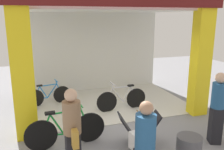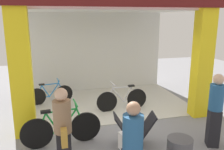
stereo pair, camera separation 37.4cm
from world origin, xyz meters
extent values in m
plane|color=gray|center=(0.00, 0.00, 0.00)|extent=(18.39, 18.39, 0.00)
cube|color=beige|center=(0.00, 1.67, 0.01)|extent=(5.20, 3.34, 0.02)
cube|color=silver|center=(0.00, 3.34, 1.50)|extent=(5.20, 0.12, 3.01)
cube|color=yellow|center=(-2.36, 0.00, 1.50)|extent=(0.48, 0.36, 3.01)
cube|color=yellow|center=(2.36, 0.00, 1.50)|extent=(0.48, 0.36, 3.01)
cube|color=silver|center=(0.00, 1.67, 2.98)|extent=(5.20, 3.34, 0.06)
cylinder|color=black|center=(0.83, 0.96, 0.31)|extent=(0.63, 0.08, 0.63)
cylinder|color=black|center=(-0.14, 0.90, 0.31)|extent=(0.63, 0.08, 0.63)
cylinder|color=silver|center=(0.60, 0.95, 0.29)|extent=(0.42, 0.06, 0.08)
cylinder|color=silver|center=(0.51, 0.94, 0.49)|extent=(0.27, 0.05, 0.47)
cylinder|color=silver|center=(0.21, 0.92, 0.50)|extent=(0.39, 0.06, 0.49)
cylinder|color=silver|center=(0.33, 0.93, 0.73)|extent=(0.60, 0.07, 0.05)
cylinder|color=silver|center=(0.72, 0.95, 0.52)|extent=(0.21, 0.05, 0.42)
cylinder|color=silver|center=(-0.04, 0.91, 0.53)|extent=(0.19, 0.05, 0.43)
cylinder|color=silver|center=(0.04, 0.91, 0.80)|extent=(0.06, 0.04, 0.13)
cylinder|color=silver|center=(0.05, 0.91, 0.86)|extent=(0.06, 0.44, 0.03)
cube|color=black|center=(0.63, 0.95, 0.75)|extent=(0.20, 0.11, 0.05)
cylinder|color=black|center=(-2.19, 2.00, 0.28)|extent=(0.57, 0.12, 0.57)
cylinder|color=black|center=(-1.32, 2.13, 0.28)|extent=(0.57, 0.12, 0.57)
cylinder|color=blue|center=(-1.98, 2.03, 0.26)|extent=(0.38, 0.09, 0.07)
cylinder|color=blue|center=(-1.91, 2.04, 0.45)|extent=(0.25, 0.07, 0.43)
cylinder|color=blue|center=(-1.64, 2.08, 0.46)|extent=(0.35, 0.08, 0.45)
cylinder|color=blue|center=(-1.75, 2.07, 0.66)|extent=(0.54, 0.11, 0.05)
cylinder|color=blue|center=(-2.09, 2.01, 0.47)|extent=(0.19, 0.06, 0.38)
cylinder|color=blue|center=(-1.41, 2.12, 0.48)|extent=(0.17, 0.06, 0.39)
cylinder|color=blue|center=(-1.48, 2.10, 0.73)|extent=(0.05, 0.04, 0.12)
cylinder|color=blue|center=(-1.49, 2.10, 0.78)|extent=(0.09, 0.40, 0.03)
cube|color=black|center=(-2.01, 2.03, 0.68)|extent=(0.18, 0.11, 0.04)
cylinder|color=black|center=(-2.07, -0.72, 0.35)|extent=(0.69, 0.09, 0.69)
cylinder|color=black|center=(-1.01, -0.65, 0.35)|extent=(0.69, 0.09, 0.69)
cylinder|color=#198C33|center=(-1.82, -0.70, 0.32)|extent=(0.47, 0.07, 0.09)
cylinder|color=#198C33|center=(-1.73, -0.70, 0.54)|extent=(0.30, 0.06, 0.52)
cylinder|color=#198C33|center=(-1.40, -0.68, 0.55)|extent=(0.43, 0.07, 0.54)
cylinder|color=#198C33|center=(-1.53, -0.68, 0.80)|extent=(0.66, 0.08, 0.05)
cylinder|color=#198C33|center=(-1.96, -0.71, 0.57)|extent=(0.23, 0.05, 0.46)
cylinder|color=#198C33|center=(-1.12, -0.66, 0.58)|extent=(0.21, 0.05, 0.48)
cylinder|color=#198C33|center=(-1.21, -0.66, 0.88)|extent=(0.06, 0.04, 0.14)
cylinder|color=#198C33|center=(-1.22, -0.66, 0.95)|extent=(0.07, 0.48, 0.03)
cube|color=black|center=(-1.86, -0.71, 0.83)|extent=(0.22, 0.12, 0.05)
cube|color=black|center=(-0.21, -1.05, 0.36)|extent=(0.55, 0.54, 0.73)
cube|color=black|center=(0.23, -1.13, 0.36)|extent=(0.55, 0.54, 0.73)
cylinder|color=olive|center=(0.01, -1.09, 0.71)|extent=(0.11, 0.45, 0.03)
cylinder|color=#26598C|center=(-0.57, -2.57, 1.09)|extent=(0.37, 0.37, 0.59)
sphere|color=tan|center=(-0.57, -2.57, 1.49)|extent=(0.21, 0.21, 0.21)
cube|color=white|center=(-0.62, -2.30, 0.81)|extent=(0.15, 0.22, 0.29)
cube|color=black|center=(1.67, -1.55, 0.42)|extent=(0.32, 0.34, 0.84)
cylinder|color=#26598C|center=(1.67, -1.55, 1.12)|extent=(0.39, 0.39, 0.56)
sphere|color=#D8AD8C|center=(1.67, -1.55, 1.52)|extent=(0.23, 0.23, 0.23)
cylinder|color=#8C6B4C|center=(-1.56, -1.84, 1.16)|extent=(0.31, 0.31, 0.56)
sphere|color=#D8AD8C|center=(-1.56, -1.84, 1.55)|extent=(0.21, 0.21, 0.21)
cube|color=#BF8C33|center=(-1.56, -2.09, 0.90)|extent=(0.10, 0.17, 0.29)
camera|label=1|loc=(-2.05, -5.55, 2.78)|focal=38.41mm
camera|label=2|loc=(-1.69, -5.66, 2.78)|focal=38.41mm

